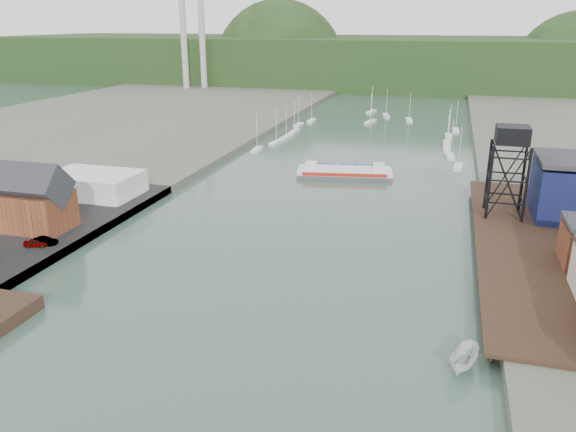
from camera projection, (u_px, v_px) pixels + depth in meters
The scene contains 14 objects.
ground at pixel (183, 379), 58.33m from camera, with size 600.00×600.00×0.00m, color #2A4136.
west_land at pixel (8, 155), 154.86m from camera, with size 120.00×400.00×3.20m, color #4C5142.
west_quay at pixel (4, 256), 86.62m from camera, with size 16.00×80.00×1.60m, color slate.
east_pier at pixel (521, 243), 88.93m from camera, with size 14.00×70.00×2.45m.
harbor_building at pixel (33, 203), 94.47m from camera, with size 12.20×8.20×8.90m.
white_shed at pixel (94, 184), 113.88m from camera, with size 18.00×12.00×4.50m, color silver.
lift_tower at pixel (512, 141), 96.72m from camera, with size 6.50×6.50×16.00m.
marina_sailboats at pixel (371, 133), 183.87m from camera, with size 57.71×92.65×0.90m.
smokestacks at pixel (193, 31), 287.03m from camera, with size 11.20×8.20×60.00m.
distant_hills at pixel (404, 65), 329.47m from camera, with size 500.00×120.00×80.00m.
chain_ferry at pixel (344, 172), 134.19m from camera, with size 23.52×12.63×3.21m.
motorboat at pixel (464, 360), 59.46m from camera, with size 2.30×6.10×2.36m, color silver.
car_west_a at pixel (36, 243), 88.06m from camera, with size 1.46×3.63×1.24m, color #999999.
car_west_b at pixel (44, 241), 88.61m from camera, with size 1.39×3.99×1.31m, color #999999.
Camera 1 is at (24.17, -44.56, 35.21)m, focal length 35.00 mm.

